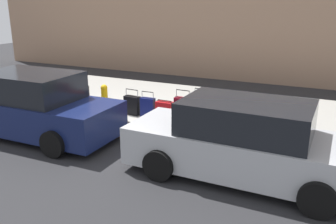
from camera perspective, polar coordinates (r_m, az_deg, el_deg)
name	(u,v)px	position (r m, az deg, el deg)	size (l,w,h in m)	color
ground_plane	(115,124)	(10.64, -8.37, -1.86)	(40.00, 40.00, 0.00)	#28282B
sidewalk_curb	(155,101)	(12.68, -2.15, 1.74)	(18.00, 5.00, 0.14)	#9E9B93
suitcase_silver_0	(235,119)	(9.70, 10.61, -1.15)	(0.40, 0.22, 0.80)	#9EA0A8
suitcase_teal_1	(218,117)	(9.88, 7.83, -0.75)	(0.45, 0.21, 0.63)	#0F606B
suitcase_olive_2	(200,112)	(9.96, 5.03, 0.02)	(0.37, 0.26, 1.05)	#59601E
suitcase_maroon_3	(183,110)	(10.14, 2.33, 0.31)	(0.47, 0.24, 0.95)	maroon
suitcase_red_4	(165,111)	(10.39, -0.55, 0.22)	(0.50, 0.26, 0.59)	red
suitcase_navy_5	(148,107)	(10.63, -3.21, 0.72)	(0.43, 0.21, 0.79)	navy
suitcase_black_6	(132,105)	(10.91, -5.66, 1.06)	(0.50, 0.27, 0.79)	black
fire_hydrant	(105,97)	(11.43, -9.99, 2.37)	(0.39, 0.21, 0.83)	#D89E0C
bollard_post	(87,98)	(11.65, -12.64, 2.24)	(0.16, 0.16, 0.76)	#333338
parked_car_silver_0	(244,143)	(7.32, 11.97, -4.75)	(4.75, 1.99, 1.59)	#B2B5BA
parked_car_navy_1	(32,107)	(10.07, -20.65, 0.80)	(4.71, 2.05, 1.69)	#141E4C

